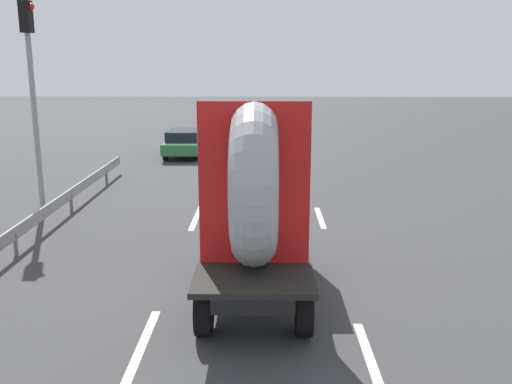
# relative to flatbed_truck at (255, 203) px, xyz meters

# --- Properties ---
(ground_plane) EXTENTS (120.00, 120.00, 0.00)m
(ground_plane) POSITION_rel_flatbed_truck_xyz_m (0.01, 0.29, -1.88)
(ground_plane) COLOR #38383A
(flatbed_truck) EXTENTS (2.02, 4.97, 3.93)m
(flatbed_truck) POSITION_rel_flatbed_truck_xyz_m (0.00, 0.00, 0.00)
(flatbed_truck) COLOR black
(flatbed_truck) RESTS_ON ground_plane
(distant_sedan) EXTENTS (1.66, 3.88, 1.26)m
(distant_sedan) POSITION_rel_flatbed_truck_xyz_m (-3.69, 16.53, -1.20)
(distant_sedan) COLOR black
(distant_sedan) RESTS_ON ground_plane
(traffic_light) EXTENTS (0.42, 0.36, 6.24)m
(traffic_light) POSITION_rel_flatbed_truck_xyz_m (-6.73, 6.38, 2.16)
(traffic_light) COLOR gray
(traffic_light) RESTS_ON ground_plane
(guardrail) EXTENTS (0.10, 16.09, 0.71)m
(guardrail) POSITION_rel_flatbed_truck_xyz_m (-5.78, 4.20, -1.35)
(guardrail) COLOR gray
(guardrail) RESTS_ON ground_plane
(lane_dash_left_near) EXTENTS (0.16, 2.53, 0.01)m
(lane_dash_left_near) POSITION_rel_flatbed_truck_xyz_m (-1.84, -2.14, -1.87)
(lane_dash_left_near) COLOR beige
(lane_dash_left_near) RESTS_ON ground_plane
(lane_dash_left_far) EXTENTS (0.16, 2.73, 0.01)m
(lane_dash_left_far) POSITION_rel_flatbed_truck_xyz_m (-1.84, 5.60, -1.87)
(lane_dash_left_far) COLOR beige
(lane_dash_left_far) RESTS_ON ground_plane
(lane_dash_right_near) EXTENTS (0.16, 2.54, 0.01)m
(lane_dash_right_near) POSITION_rel_flatbed_truck_xyz_m (1.84, -2.60, -1.87)
(lane_dash_right_near) COLOR beige
(lane_dash_right_near) RESTS_ON ground_plane
(lane_dash_right_far) EXTENTS (0.16, 2.28, 0.01)m
(lane_dash_right_far) POSITION_rel_flatbed_truck_xyz_m (1.84, 5.61, -1.87)
(lane_dash_right_far) COLOR beige
(lane_dash_right_far) RESTS_ON ground_plane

